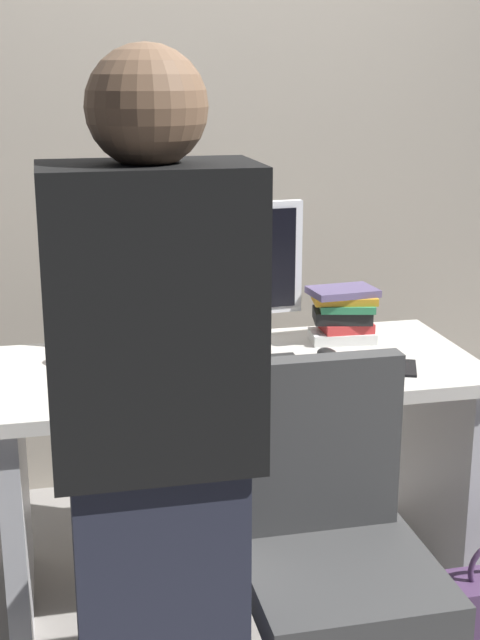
# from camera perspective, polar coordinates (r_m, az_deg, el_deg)

# --- Properties ---
(ground_plane) EXTENTS (9.00, 9.00, 0.00)m
(ground_plane) POSITION_cam_1_polar(r_m,az_deg,el_deg) (2.98, -0.22, -16.44)
(ground_plane) COLOR gray
(wall_back) EXTENTS (6.40, 0.10, 3.00)m
(wall_back) POSITION_cam_1_polar(r_m,az_deg,el_deg) (3.36, -3.51, 14.25)
(wall_back) COLOR #9E9384
(wall_back) RESTS_ON ground
(desk) EXTENTS (1.46, 0.67, 0.74)m
(desk) POSITION_cam_1_polar(r_m,az_deg,el_deg) (2.74, -0.23, -7.32)
(desk) COLOR beige
(desk) RESTS_ON ground
(office_chair) EXTENTS (0.52, 0.52, 0.94)m
(office_chair) POSITION_cam_1_polar(r_m,az_deg,el_deg) (2.19, 6.08, -16.31)
(office_chair) COLOR black
(office_chair) RESTS_ON ground
(person_at_desk) EXTENTS (0.40, 0.24, 1.64)m
(person_at_desk) POSITION_cam_1_polar(r_m,az_deg,el_deg) (1.77, -5.40, -9.27)
(person_at_desk) COLOR #262838
(person_at_desk) RESTS_ON ground
(monitor) EXTENTS (0.54, 0.16, 0.46)m
(monitor) POSITION_cam_1_polar(r_m,az_deg,el_deg) (2.77, -1.31, 3.44)
(monitor) COLOR silver
(monitor) RESTS_ON desk
(keyboard) EXTENTS (0.43, 0.14, 0.02)m
(keyboard) POSITION_cam_1_polar(r_m,az_deg,el_deg) (2.60, -0.77, -3.03)
(keyboard) COLOR #262626
(keyboard) RESTS_ON desk
(mouse) EXTENTS (0.06, 0.10, 0.03)m
(mouse) POSITION_cam_1_polar(r_m,az_deg,el_deg) (2.70, 5.66, -2.23)
(mouse) COLOR black
(mouse) RESTS_ON desk
(cup_near_keyboard) EXTENTS (0.07, 0.07, 0.10)m
(cup_near_keyboard) POSITION_cam_1_polar(r_m,az_deg,el_deg) (2.46, -8.44, -3.33)
(cup_near_keyboard) COLOR #D84C3F
(cup_near_keyboard) RESTS_ON desk
(cup_by_monitor) EXTENTS (0.08, 0.08, 0.10)m
(cup_by_monitor) POSITION_cam_1_polar(r_m,az_deg,el_deg) (2.68, -10.23, -1.82)
(cup_by_monitor) COLOR #D84C3F
(cup_by_monitor) RESTS_ON desk
(book_stack) EXTENTS (0.22, 0.18, 0.18)m
(book_stack) POSITION_cam_1_polar(r_m,az_deg,el_deg) (2.88, 6.71, 0.40)
(book_stack) COLOR white
(book_stack) RESTS_ON desk
(cell_phone) EXTENTS (0.12, 0.16, 0.01)m
(cell_phone) POSITION_cam_1_polar(r_m,az_deg,el_deg) (2.65, 10.54, -3.05)
(cell_phone) COLOR black
(cell_phone) RESTS_ON desk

